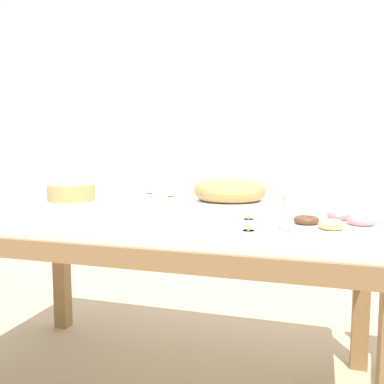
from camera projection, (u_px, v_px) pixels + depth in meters
The scene contains 10 objects.
wall_back at pixel (240, 101), 3.06m from camera, with size 8.00×0.10×2.60m, color white.
dining_table at pixel (166, 231), 1.65m from camera, with size 1.64×0.96×0.74m.
cake_chocolate_round at pixel (72, 195), 1.81m from camera, with size 0.32×0.32×0.08m.
cake_golden_bundt at pixel (230, 192), 1.82m from camera, with size 0.30×0.30×0.10m.
pastry_platter at pixel (335, 225), 1.26m from camera, with size 0.34×0.34×0.04m.
plate_stack at pixel (308, 202), 1.67m from camera, with size 0.21×0.21×0.05m.
tealight_centre at pixel (150, 195), 2.04m from camera, with size 0.04×0.04×0.04m.
tealight_right_edge at pixel (248, 221), 1.34m from camera, with size 0.04×0.04×0.04m.
tealight_near_cakes at pixel (248, 233), 1.16m from camera, with size 0.04×0.04×0.04m.
tealight_near_front at pixel (171, 198), 1.93m from camera, with size 0.04×0.04×0.04m.
Camera 1 is at (0.57, -1.53, 0.99)m, focal length 40.00 mm.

